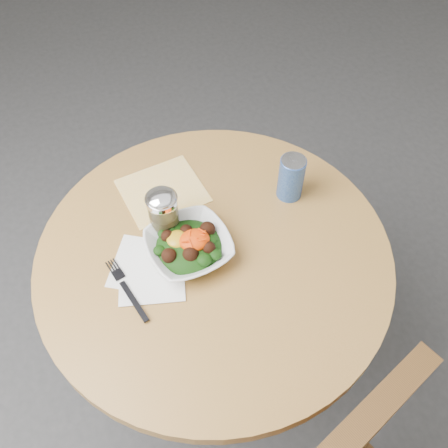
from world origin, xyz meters
TOP-DOWN VIEW (x-y plane):
  - ground at (0.00, 0.00)m, footprint 6.00×6.00m
  - table at (0.00, 0.00)m, footprint 0.90×0.90m
  - cloth_napkin at (-0.07, 0.24)m, footprint 0.24×0.23m
  - paper_napkins at (-0.17, -0.00)m, footprint 0.21×0.24m
  - salad_bowl at (-0.06, 0.02)m, footprint 0.24×0.24m
  - fork at (-0.23, -0.04)m, footprint 0.07×0.20m
  - spice_shaker at (-0.10, 0.10)m, footprint 0.08×0.08m
  - beverage_can at (0.25, 0.12)m, footprint 0.07×0.07m

SIDE VIEW (x-z plane):
  - ground at x=0.00m, z-range 0.00..0.00m
  - table at x=0.00m, z-range 0.18..0.93m
  - cloth_napkin at x=-0.07m, z-range 0.75..0.75m
  - paper_napkins at x=-0.17m, z-range 0.75..0.75m
  - fork at x=-0.23m, z-range 0.75..0.76m
  - salad_bowl at x=-0.06m, z-range 0.74..0.82m
  - beverage_can at x=0.25m, z-range 0.75..0.88m
  - spice_shaker at x=-0.10m, z-range 0.75..0.89m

